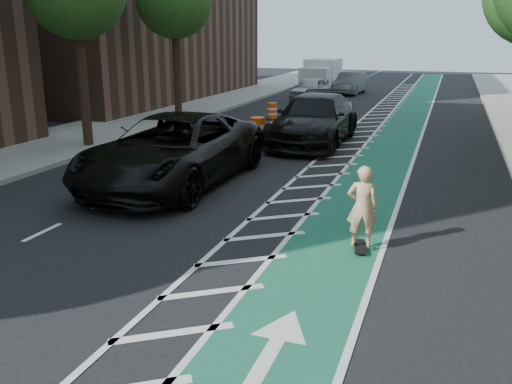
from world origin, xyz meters
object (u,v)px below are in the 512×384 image
at_px(suv_near, 174,150).
at_px(suv_far, 314,120).
at_px(barrel_a, 216,147).
at_px(skateboarder, 362,206).

xyz_separation_m(suv_near, suv_far, (2.37, 7.36, -0.04)).
bearing_deg(barrel_a, suv_near, -87.48).
bearing_deg(suv_far, skateboarder, -71.37).
bearing_deg(skateboarder, suv_far, -82.23).
distance_m(suv_far, barrel_a, 4.77).
distance_m(skateboarder, suv_far, 11.26).
height_order(suv_near, suv_far, suv_near).
bearing_deg(barrel_a, suv_far, 57.99).
bearing_deg(suv_far, suv_near, -107.64).
height_order(skateboarder, suv_far, suv_far).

